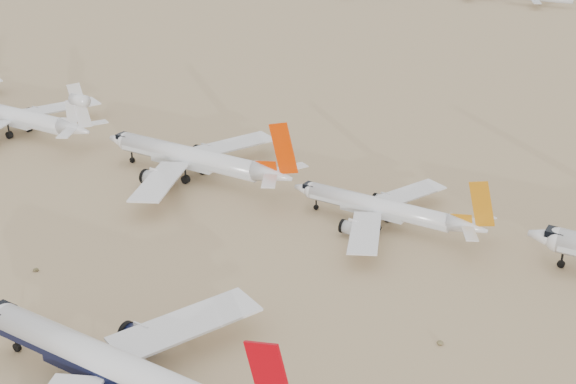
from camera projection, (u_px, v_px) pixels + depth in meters
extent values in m
plane|color=#8E7552|center=(103.00, 372.00, 101.32)|extent=(7000.00, 7000.00, 0.00)
cylinder|color=silver|center=(104.00, 362.00, 95.08)|extent=(38.39, 4.54, 4.54)
cube|color=black|center=(105.00, 365.00, 95.31)|extent=(37.62, 4.61, 1.02)
sphere|color=silver|center=(7.00, 319.00, 104.21)|extent=(4.54, 4.54, 4.54)
cube|color=black|center=(2.00, 310.00, 104.03)|extent=(3.18, 2.95, 1.13)
cube|color=silver|center=(186.00, 324.00, 104.50)|extent=(14.82, 23.36, 0.71)
cylinder|color=black|center=(142.00, 339.00, 104.61)|extent=(5.33, 3.27, 3.27)
cylinder|color=black|center=(17.00, 347.00, 105.51)|extent=(1.36, 0.57, 1.36)
cylinder|color=black|center=(133.00, 379.00, 98.52)|extent=(1.91, 1.13, 1.91)
sphere|color=silver|center=(558.00, 240.00, 126.63)|extent=(4.53, 4.53, 4.53)
cube|color=black|center=(555.00, 233.00, 126.45)|extent=(3.17, 2.94, 1.13)
cylinder|color=black|center=(561.00, 264.00, 127.93)|extent=(1.36, 0.57, 1.36)
cylinder|color=silver|center=(378.00, 206.00, 141.95)|extent=(29.52, 3.59, 3.59)
cube|color=silver|center=(378.00, 208.00, 142.13)|extent=(28.93, 3.64, 0.81)
sphere|color=silver|center=(313.00, 191.00, 148.97)|extent=(3.59, 3.59, 3.59)
cube|color=black|center=(310.00, 186.00, 148.83)|extent=(2.51, 2.33, 0.90)
cone|color=silver|center=(468.00, 227.00, 133.16)|extent=(7.38, 3.59, 3.59)
cube|color=silver|center=(365.00, 232.00, 132.99)|extent=(11.40, 17.97, 0.56)
cube|color=silver|center=(470.00, 234.00, 129.63)|extent=(4.69, 6.13, 0.22)
cylinder|color=silver|center=(353.00, 229.00, 137.94)|extent=(4.10, 2.58, 2.58)
cube|color=silver|center=(409.00, 193.00, 149.24)|extent=(11.40, 17.97, 0.56)
cube|color=silver|center=(482.00, 219.00, 134.95)|extent=(4.69, 6.13, 0.22)
cylinder|color=silver|center=(385.00, 202.00, 149.34)|extent=(4.10, 2.58, 2.58)
cube|color=orange|center=(482.00, 204.00, 130.11)|extent=(5.60, 0.29, 9.22)
cylinder|color=black|center=(316.00, 207.00, 150.00)|extent=(1.08, 0.45, 1.08)
cylinder|color=black|center=(377.00, 228.00, 140.77)|extent=(1.51, 0.90, 1.51)
cylinder|color=black|center=(388.00, 218.00, 144.69)|extent=(1.51, 0.90, 1.51)
cylinder|color=silver|center=(188.00, 156.00, 164.04)|extent=(37.16, 4.54, 4.54)
cube|color=silver|center=(188.00, 158.00, 164.27)|extent=(36.42, 4.61, 1.02)
sphere|color=silver|center=(127.00, 142.00, 172.88)|extent=(4.54, 4.54, 4.54)
cube|color=black|center=(125.00, 136.00, 172.70)|extent=(3.18, 2.95, 1.14)
cone|color=silver|center=(273.00, 175.00, 152.97)|extent=(9.29, 4.54, 4.54)
cube|color=silver|center=(160.00, 181.00, 152.76)|extent=(14.35, 22.62, 0.70)
cube|color=silver|center=(269.00, 181.00, 148.53)|extent=(5.90, 7.71, 0.27)
cylinder|color=silver|center=(155.00, 179.00, 158.99)|extent=(5.16, 3.27, 3.27)
cube|color=silver|center=(232.00, 145.00, 173.23)|extent=(14.35, 22.62, 0.70)
cube|color=silver|center=(291.00, 168.00, 155.23)|extent=(5.90, 7.71, 0.27)
cylinder|color=silver|center=(206.00, 154.00, 173.36)|extent=(5.16, 3.27, 3.27)
cube|color=#E33500|center=(283.00, 149.00, 149.13)|extent=(7.04, 0.36, 11.61)
cylinder|color=black|center=(132.00, 160.00, 174.18)|extent=(1.36, 0.57, 1.36)
cylinder|color=black|center=(186.00, 179.00, 162.55)|extent=(1.91, 1.14, 1.91)
cylinder|color=black|center=(203.00, 170.00, 167.51)|extent=(1.91, 1.14, 1.91)
cylinder|color=silver|center=(13.00, 115.00, 191.55)|extent=(37.68, 4.51, 4.51)
cube|color=silver|center=(13.00, 118.00, 191.78)|extent=(36.93, 4.58, 1.02)
cone|color=silver|center=(75.00, 129.00, 180.33)|extent=(9.42, 4.51, 4.51)
cube|color=silver|center=(67.00, 133.00, 175.84)|extent=(5.98, 7.82, 0.27)
cube|color=silver|center=(59.00, 107.00, 200.82)|extent=(14.55, 22.93, 0.70)
cube|color=silver|center=(93.00, 123.00, 182.62)|extent=(5.98, 7.82, 0.27)
cylinder|color=silver|center=(37.00, 115.00, 200.94)|extent=(5.23, 3.25, 3.25)
cube|color=silver|center=(79.00, 106.00, 176.45)|extent=(7.14, 0.36, 11.77)
cylinder|color=silver|center=(80.00, 100.00, 175.73)|extent=(4.71, 2.92, 2.92)
cylinder|color=black|center=(9.00, 135.00, 190.06)|extent=(1.89, 1.13, 1.89)
cylinder|color=black|center=(29.00, 128.00, 194.99)|extent=(1.89, 1.13, 1.89)
cube|color=silver|center=(536.00, 1.00, 371.15)|extent=(8.79, 15.36, 0.33)
ellipsoid|color=brown|center=(36.00, 270.00, 126.91)|extent=(0.98, 0.98, 0.54)
ellipsoid|color=brown|center=(440.00, 343.00, 107.19)|extent=(0.98, 0.98, 0.54)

